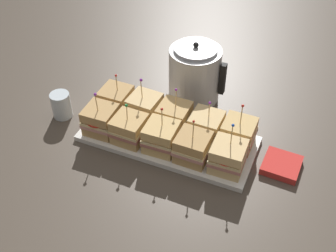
{
  "coord_description": "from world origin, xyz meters",
  "views": [
    {
      "loc": [
        0.41,
        -0.95,
        0.99
      ],
      "look_at": [
        0.0,
        0.0,
        0.07
      ],
      "focal_mm": 45.0,
      "sensor_mm": 36.0,
      "label": 1
    }
  ],
  "objects": [
    {
      "name": "ground_plane",
      "position": [
        0.0,
        0.0,
        0.0
      ],
      "size": [
        6.0,
        6.0,
        0.0
      ],
      "primitive_type": "plane",
      "color": "#4C4238"
    },
    {
      "name": "sandwich_front_far_right",
      "position": [
        0.22,
        -0.06,
        0.06
      ],
      "size": [
        0.11,
        0.11,
        0.17
      ],
      "color": "#DBB77A",
      "rests_on": "serving_platter"
    },
    {
      "name": "sandwich_front_far_left",
      "position": [
        -0.22,
        -0.06,
        0.06
      ],
      "size": [
        0.11,
        0.11,
        0.17
      ],
      "color": "tan",
      "rests_on": "serving_platter"
    },
    {
      "name": "sandwich_back_center",
      "position": [
        -0.0,
        0.05,
        0.06
      ],
      "size": [
        0.11,
        0.11,
        0.17
      ],
      "color": "tan",
      "rests_on": "serving_platter"
    },
    {
      "name": "sandwich_front_right",
      "position": [
        0.11,
        -0.06,
        0.06
      ],
      "size": [
        0.11,
        0.11,
        0.16
      ],
      "color": "tan",
      "rests_on": "serving_platter"
    },
    {
      "name": "sandwich_back_far_left",
      "position": [
        -0.22,
        0.06,
        0.06
      ],
      "size": [
        0.11,
        0.11,
        0.16
      ],
      "color": "tan",
      "rests_on": "serving_platter"
    },
    {
      "name": "sandwich_front_left",
      "position": [
        -0.11,
        -0.06,
        0.06
      ],
      "size": [
        0.11,
        0.11,
        0.15
      ],
      "color": "tan",
      "rests_on": "serving_platter"
    },
    {
      "name": "drinking_glass",
      "position": [
        -0.4,
        -0.03,
        0.05
      ],
      "size": [
        0.07,
        0.07,
        0.1
      ],
      "color": "silver",
      "rests_on": "ground_plane"
    },
    {
      "name": "kettle_steel",
      "position": [
        -0.01,
        0.26,
        0.11
      ],
      "size": [
        0.21,
        0.19,
        0.24
      ],
      "color": "#B7BABF",
      "rests_on": "ground_plane"
    },
    {
      "name": "napkin_stack",
      "position": [
        0.38,
        0.03,
        0.01
      ],
      "size": [
        0.12,
        0.12,
        0.02
      ],
      "color": "red",
      "rests_on": "ground_plane"
    },
    {
      "name": "sandwich_front_center",
      "position": [
        -0.0,
        -0.05,
        0.06
      ],
      "size": [
        0.11,
        0.11,
        0.16
      ],
      "color": "tan",
      "rests_on": "serving_platter"
    },
    {
      "name": "sandwich_back_left",
      "position": [
        -0.11,
        0.06,
        0.06
      ],
      "size": [
        0.11,
        0.11,
        0.17
      ],
      "color": "#DBB77A",
      "rests_on": "serving_platter"
    },
    {
      "name": "serving_platter",
      "position": [
        0.0,
        0.0,
        0.01
      ],
      "size": [
        0.59,
        0.25,
        0.02
      ],
      "color": "white",
      "rests_on": "ground_plane"
    },
    {
      "name": "sandwich_back_far_right",
      "position": [
        0.22,
        0.06,
        0.06
      ],
      "size": [
        0.11,
        0.11,
        0.17
      ],
      "color": "tan",
      "rests_on": "serving_platter"
    },
    {
      "name": "sandwich_back_right",
      "position": [
        0.11,
        0.05,
        0.06
      ],
      "size": [
        0.11,
        0.11,
        0.15
      ],
      "color": "#DBB77A",
      "rests_on": "serving_platter"
    }
  ]
}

